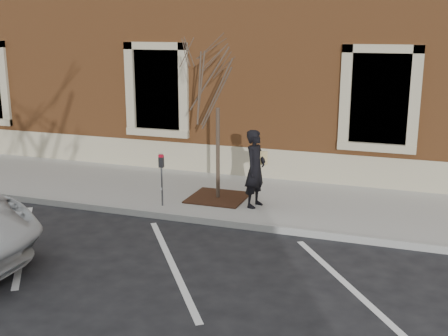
% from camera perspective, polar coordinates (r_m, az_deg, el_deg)
% --- Properties ---
extents(ground, '(120.00, 120.00, 0.00)m').
position_cam_1_polar(ground, '(12.08, -0.95, -5.72)').
color(ground, '#28282B').
rests_on(ground, ground).
extents(sidewalk_near, '(40.00, 3.50, 0.15)m').
position_cam_1_polar(sidewalk_near, '(13.63, 1.61, -3.06)').
color(sidewalk_near, '#A09E97').
rests_on(sidewalk_near, ground).
extents(curb_near, '(40.00, 0.12, 0.15)m').
position_cam_1_polar(curb_near, '(12.02, -1.04, -5.46)').
color(curb_near, '#9E9E99').
rests_on(curb_near, ground).
extents(parking_stripes, '(28.00, 4.40, 0.01)m').
position_cam_1_polar(parking_stripes, '(10.20, -5.33, -9.66)').
color(parking_stripes, silver).
rests_on(parking_stripes, ground).
extents(building_civic, '(40.00, 8.62, 8.00)m').
position_cam_1_polar(building_civic, '(18.81, 7.48, 13.72)').
color(building_civic, brown).
rests_on(building_civic, ground).
extents(man, '(0.54, 0.71, 1.76)m').
position_cam_1_polar(man, '(12.55, 3.20, -0.07)').
color(man, black).
rests_on(man, sidewalk_near).
extents(parking_meter, '(0.11, 0.08, 1.19)m').
position_cam_1_polar(parking_meter, '(12.67, -6.37, -0.26)').
color(parking_meter, '#595B60').
rests_on(parking_meter, sidewalk_near).
extents(tree_grate, '(1.31, 1.31, 0.03)m').
position_cam_1_polar(tree_grate, '(13.35, -0.62, -3.01)').
color(tree_grate, '#3C2013').
rests_on(tree_grate, sidewalk_near).
extents(sapling, '(2.36, 2.36, 3.93)m').
position_cam_1_polar(sapling, '(12.81, -0.65, 8.74)').
color(sapling, '#4C392E').
rests_on(sapling, sidewalk_near).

